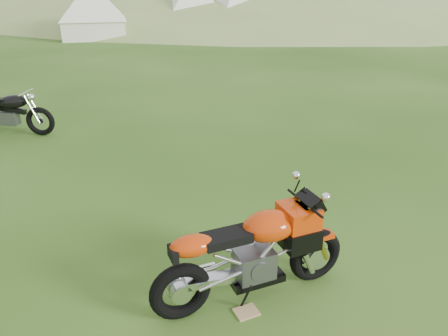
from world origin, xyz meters
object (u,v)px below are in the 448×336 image
object	(u,v)px
plywood_board	(246,312)
caravan	(312,12)
vintage_moto_b	(8,112)
tent_left	(93,11)
tent_right	(233,7)
sport_motorcycle	(253,247)
tent_mid	(192,6)

from	to	relation	value
plywood_board	caravan	world-z (taller)	caravan
vintage_moto_b	tent_left	size ratio (longest dim) A/B	0.61
tent_left	tent_right	xyz separation A→B (m)	(8.40, 0.60, -0.02)
sport_motorcycle	caravan	world-z (taller)	caravan
vintage_moto_b	tent_right	xyz separation A→B (m)	(11.29, 16.64, 0.87)
plywood_board	tent_left	world-z (taller)	tent_left
tent_mid	vintage_moto_b	bearing A→B (deg)	-115.52
plywood_board	vintage_moto_b	xyz separation A→B (m)	(-2.89, 6.94, 0.52)
tent_left	vintage_moto_b	bearing A→B (deg)	-94.86
caravan	sport_motorcycle	bearing A→B (deg)	-96.16
sport_motorcycle	tent_left	xyz separation A→B (m)	(-0.15, 22.75, 0.77)
tent_mid	caravan	world-z (taller)	tent_mid
sport_motorcycle	tent_right	world-z (taller)	tent_right
vintage_moto_b	caravan	bearing A→B (deg)	68.16
sport_motorcycle	tent_left	bearing A→B (deg)	86.30
sport_motorcycle	tent_mid	distance (m)	25.11
tent_left	tent_right	bearing A→B (deg)	9.41
vintage_moto_b	caravan	size ratio (longest dim) A/B	0.44
sport_motorcycle	tent_right	size ratio (longest dim) A/B	0.67
plywood_board	tent_mid	size ratio (longest dim) A/B	0.07
plywood_board	tent_left	size ratio (longest dim) A/B	0.08
tent_right	caravan	size ratio (longest dim) A/B	0.72
plywood_board	tent_mid	bearing A→B (deg)	76.18
tent_left	caravan	bearing A→B (deg)	4.54
tent_mid	sport_motorcycle	bearing A→B (deg)	-102.30
tent_left	tent_mid	distance (m)	6.28
sport_motorcycle	plywood_board	xyz separation A→B (m)	(-0.15, -0.23, -0.64)
caravan	tent_mid	bearing A→B (deg)	-169.39
tent_mid	caravan	distance (m)	7.67
plywood_board	tent_left	distance (m)	23.02
plywood_board	tent_right	xyz separation A→B (m)	(8.40, 23.58, 1.39)
tent_mid	caravan	size ratio (longest dim) A/B	0.74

